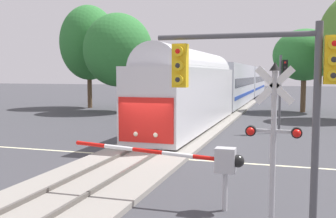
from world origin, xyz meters
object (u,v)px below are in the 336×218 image
Objects in this scene: crossing_gate_near at (207,160)px; traffic_signal_far_side at (282,81)px; traffic_signal_near_right at (268,82)px; commuter_train at (234,83)px; oak_behind_train at (118,50)px; crossing_signal_mast at (274,127)px; elm_centre_background at (304,55)px; pine_left_background at (89,43)px.

traffic_signal_far_side is at bearing 83.69° from crossing_gate_near.
commuter_train is at bearing 98.92° from traffic_signal_near_right.
oak_behind_train is (-14.24, 25.08, 4.77)m from crossing_gate_near.
traffic_signal_far_side reaches higher than crossing_signal_mast.
commuter_train is 7.70× the size of elm_centre_background.
traffic_signal_near_right reaches higher than crossing_signal_mast.
crossing_gate_near is at bearing 156.75° from crossing_signal_mast.
crossing_gate_near is 31.11m from elm_centre_background.
crossing_signal_mast reaches higher than crossing_gate_near.
traffic_signal_near_right is (6.00, -38.25, 0.97)m from commuter_train.
elm_centre_background reaches higher than crossing_signal_mast.
oak_behind_train is (5.21, -3.61, -1.10)m from pine_left_background.
pine_left_background is (-15.18, -7.50, 4.55)m from commuter_train.
crossing_gate_near is 1.26× the size of crossing_signal_mast.
pine_left_background reaches higher than traffic_signal_far_side.
oak_behind_train is at bearing -131.91° from commuter_train.
crossing_gate_near is 1.06× the size of traffic_signal_near_right.
traffic_signal_near_right is at bearing -94.23° from crossing_signal_mast.
oak_behind_train is (-9.97, -11.11, 3.45)m from commuter_train.
oak_behind_train is at bearing 148.95° from traffic_signal_far_side.
commuter_train is at bearing 96.72° from crossing_gate_near.
oak_behind_train reaches higher than commuter_train.
traffic_signal_near_right is 32.78m from elm_centre_background.
traffic_signal_near_right is (-0.09, -1.27, 1.16)m from crossing_signal_mast.
elm_centre_background is (3.46, 30.62, 4.29)m from crossing_gate_near.
traffic_signal_near_right is at bearing -81.08° from commuter_train.
commuter_train is 12.63× the size of traffic_signal_far_side.
crossing_gate_near is (4.26, -36.19, -1.32)m from commuter_train.
elm_centre_background reaches higher than traffic_signal_far_side.
traffic_signal_far_side is (1.71, 15.48, 1.98)m from crossing_gate_near.
traffic_signal_near_right is 31.59m from oak_behind_train.
pine_left_background reaches higher than traffic_signal_near_right.
elm_centre_background is at bearing 17.37° from oak_behind_train.
traffic_signal_near_right is (1.74, -2.05, 2.29)m from crossing_gate_near.
crossing_gate_near is 15.70m from traffic_signal_far_side.
traffic_signal_near_right is 0.50× the size of oak_behind_train.
pine_left_background is at bearing -153.71° from commuter_train.
crossing_signal_mast is 0.42× the size of oak_behind_train.
pine_left_background is 1.38× the size of elm_centre_background.
elm_centre_background is (22.91, 1.92, -1.58)m from pine_left_background.
traffic_signal_near_right is at bearing -59.51° from oak_behind_train.
crossing_gate_near is at bearing -96.31° from traffic_signal_far_side.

